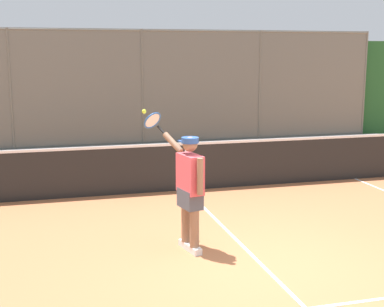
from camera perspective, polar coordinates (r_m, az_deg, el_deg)
ground_plane at (r=7.06m, az=7.70°, el=-11.92°), size 60.00×60.00×0.00m
fence_backdrop at (r=15.88m, az=-5.65°, el=6.36°), size 17.09×1.37×3.34m
tennis_net at (r=10.61m, az=-0.65°, el=-1.31°), size 9.82×0.09×1.07m
tennis_player at (r=7.31m, az=-0.32°, el=-3.39°), size 0.69×1.27×1.88m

